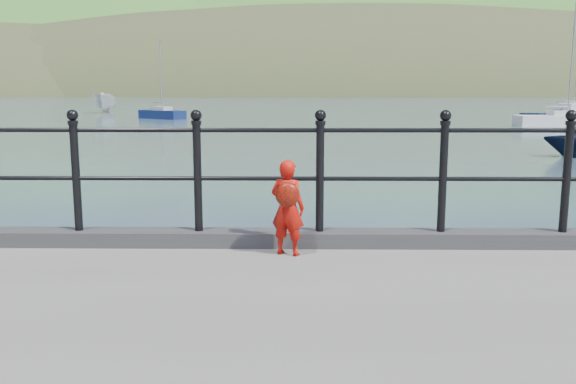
{
  "coord_description": "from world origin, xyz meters",
  "views": [
    {
      "loc": [
        0.37,
        -6.05,
        2.56
      ],
      "look_at": [
        0.29,
        -0.2,
        1.55
      ],
      "focal_mm": 38.0,
      "sensor_mm": 36.0,
      "label": 1
    }
  ],
  "objects_px": {
    "railing": "(259,163)",
    "launch_white": "(105,103)",
    "child": "(288,207)",
    "launch_blue": "(557,116)",
    "sailboat_far": "(574,106)",
    "sailboat_near": "(567,121)",
    "sailboat_port": "(162,115)"
  },
  "relations": [
    {
      "from": "railing",
      "to": "launch_blue",
      "type": "relative_size",
      "value": 3.54
    },
    {
      "from": "child",
      "to": "sailboat_port",
      "type": "xyz_separation_m",
      "value": [
        -11.07,
        44.99,
        -1.12
      ]
    },
    {
      "from": "sailboat_port",
      "to": "launch_blue",
      "type": "bearing_deg",
      "value": 26.78
    },
    {
      "from": "launch_white",
      "to": "sailboat_far",
      "type": "bearing_deg",
      "value": 3.65
    },
    {
      "from": "launch_blue",
      "to": "launch_white",
      "type": "xyz_separation_m",
      "value": [
        -38.6,
        17.5,
        0.51
      ]
    },
    {
      "from": "launch_blue",
      "to": "sailboat_far",
      "type": "xyz_separation_m",
      "value": [
        14.08,
        28.86,
        -0.19
      ]
    },
    {
      "from": "child",
      "to": "sailboat_port",
      "type": "relative_size",
      "value": 0.14
    },
    {
      "from": "launch_white",
      "to": "sailboat_far",
      "type": "relative_size",
      "value": 0.61
    },
    {
      "from": "child",
      "to": "sailboat_near",
      "type": "xyz_separation_m",
      "value": [
        18.35,
        36.01,
        -1.12
      ]
    },
    {
      "from": "launch_blue",
      "to": "sailboat_near",
      "type": "distance_m",
      "value": 3.49
    },
    {
      "from": "child",
      "to": "sailboat_near",
      "type": "height_order",
      "value": "sailboat_near"
    },
    {
      "from": "railing",
      "to": "launch_white",
      "type": "distance_m",
      "value": 59.75
    },
    {
      "from": "launch_blue",
      "to": "launch_white",
      "type": "height_order",
      "value": "launch_white"
    },
    {
      "from": "sailboat_port",
      "to": "sailboat_near",
      "type": "xyz_separation_m",
      "value": [
        29.42,
        -8.98,
        -0.0
      ]
    },
    {
      "from": "sailboat_port",
      "to": "launch_white",
      "type": "bearing_deg",
      "value": 162.46
    },
    {
      "from": "child",
      "to": "launch_blue",
      "type": "bearing_deg",
      "value": -93.68
    },
    {
      "from": "child",
      "to": "sailboat_near",
      "type": "relative_size",
      "value": 0.1
    },
    {
      "from": "launch_white",
      "to": "sailboat_near",
      "type": "xyz_separation_m",
      "value": [
        37.84,
        -20.9,
        -0.7
      ]
    },
    {
      "from": "launch_white",
      "to": "sailboat_near",
      "type": "height_order",
      "value": "sailboat_near"
    },
    {
      "from": "sailboat_port",
      "to": "sailboat_near",
      "type": "bearing_deg",
      "value": 20.29
    },
    {
      "from": "railing",
      "to": "child",
      "type": "xyz_separation_m",
      "value": [
        0.29,
        -0.34,
        -0.36
      ]
    },
    {
      "from": "launch_blue",
      "to": "sailboat_far",
      "type": "distance_m",
      "value": 32.11
    },
    {
      "from": "railing",
      "to": "launch_blue",
      "type": "bearing_deg",
      "value": 63.59
    },
    {
      "from": "railing",
      "to": "child",
      "type": "height_order",
      "value": "railing"
    },
    {
      "from": "railing",
      "to": "sailboat_near",
      "type": "distance_m",
      "value": 40.28
    },
    {
      "from": "launch_blue",
      "to": "sailboat_port",
      "type": "bearing_deg",
      "value": 123.59
    },
    {
      "from": "launch_blue",
      "to": "sailboat_far",
      "type": "bearing_deg",
      "value": 18.05
    },
    {
      "from": "launch_blue",
      "to": "launch_white",
      "type": "relative_size",
      "value": 0.95
    },
    {
      "from": "railing",
      "to": "sailboat_far",
      "type": "height_order",
      "value": "sailboat_far"
    },
    {
      "from": "launch_white",
      "to": "sailboat_near",
      "type": "distance_m",
      "value": 43.23
    },
    {
      "from": "sailboat_port",
      "to": "sailboat_far",
      "type": "height_order",
      "value": "sailboat_far"
    },
    {
      "from": "railing",
      "to": "launch_white",
      "type": "relative_size",
      "value": 3.37
    }
  ]
}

